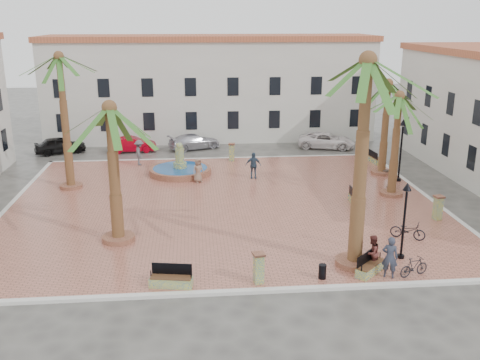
# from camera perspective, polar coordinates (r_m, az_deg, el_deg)

# --- Properties ---
(ground) EXTENTS (120.00, 120.00, 0.00)m
(ground) POSITION_cam_1_polar(r_m,az_deg,el_deg) (32.90, -1.74, -2.71)
(ground) COLOR #56544F
(ground) RESTS_ON ground
(plaza) EXTENTS (26.00, 22.00, 0.15)m
(plaza) POSITION_cam_1_polar(r_m,az_deg,el_deg) (32.88, -1.74, -2.59)
(plaza) COLOR #B46753
(plaza) RESTS_ON ground
(kerb_n) EXTENTS (26.30, 0.30, 0.16)m
(kerb_n) POSITION_cam_1_polar(r_m,az_deg,el_deg) (43.38, -2.63, 2.28)
(kerb_n) COLOR silver
(kerb_n) RESTS_ON ground
(kerb_s) EXTENTS (26.30, 0.30, 0.16)m
(kerb_s) POSITION_cam_1_polar(r_m,az_deg,el_deg) (22.84, -0.01, -11.84)
(kerb_s) COLOR silver
(kerb_s) RESTS_ON ground
(kerb_e) EXTENTS (0.30, 22.30, 0.16)m
(kerb_e) POSITION_cam_1_polar(r_m,az_deg,el_deg) (36.01, 19.39, -1.81)
(kerb_e) COLOR silver
(kerb_e) RESTS_ON ground
(kerb_w) EXTENTS (0.30, 22.30, 0.16)m
(kerb_w) POSITION_cam_1_polar(r_m,az_deg,el_deg) (34.68, -23.74, -3.01)
(kerb_w) COLOR silver
(kerb_w) RESTS_ON ground
(building_north) EXTENTS (30.40, 7.40, 9.50)m
(building_north) POSITION_cam_1_polar(r_m,az_deg,el_deg) (51.34, -3.17, 9.90)
(building_north) COLOR silver
(building_north) RESTS_ON ground
(fountain) EXTENTS (4.47, 4.47, 2.31)m
(fountain) POSITION_cam_1_polar(r_m,az_deg,el_deg) (39.14, -6.40, 1.14)
(fountain) COLOR #9A5C43
(fountain) RESTS_ON plaza
(palm_nw) EXTENTS (4.78, 4.78, 8.93)m
(palm_nw) POSITION_cam_1_polar(r_m,az_deg,el_deg) (36.06, -18.65, 11.03)
(palm_nw) COLOR #9A5C43
(palm_nw) RESTS_ON plaza
(palm_sw) EXTENTS (5.42, 5.42, 7.20)m
(palm_sw) POSITION_cam_1_polar(r_m,az_deg,el_deg) (26.47, -13.64, 5.68)
(palm_sw) COLOR #9A5C43
(palm_sw) RESTS_ON plaza
(palm_s) EXTENTS (5.72, 5.72, 9.64)m
(palm_s) POSITION_cam_1_polar(r_m,az_deg,el_deg) (23.21, 13.33, 9.90)
(palm_s) COLOR #9A5C43
(palm_s) RESTS_ON plaza
(palm_e) EXTENTS (4.68, 4.68, 6.68)m
(palm_e) POSITION_cam_1_polar(r_m,az_deg,el_deg) (34.38, 16.56, 7.36)
(palm_e) COLOR #9A5C43
(palm_e) RESTS_ON plaza
(palm_ne) EXTENTS (4.79, 4.79, 6.88)m
(palm_ne) POSITION_cam_1_polar(r_m,az_deg,el_deg) (39.12, 15.48, 8.80)
(palm_ne) COLOR #9A5C43
(palm_ne) RESTS_ON plaza
(bench_s) EXTENTS (1.90, 0.87, 0.96)m
(bench_s) POSITION_cam_1_polar(r_m,az_deg,el_deg) (23.17, -7.34, -10.57)
(bench_s) COLOR #8C995D
(bench_s) RESTS_ON plaza
(bench_se) EXTENTS (1.68, 1.64, 0.95)m
(bench_se) POSITION_cam_1_polar(r_m,az_deg,el_deg) (24.80, 13.72, -9.02)
(bench_se) COLOR #8C995D
(bench_se) RESTS_ON plaza
(bench_e) EXTENTS (0.68, 1.87, 0.97)m
(bench_e) POSITION_cam_1_polar(r_m,az_deg,el_deg) (33.32, 12.23, -2.07)
(bench_e) COLOR #8C995D
(bench_e) RESTS_ON plaza
(bench_ne) EXTENTS (0.75, 1.83, 0.94)m
(bench_ne) POSITION_cam_1_polar(r_m,az_deg,el_deg) (43.22, 14.16, 2.17)
(bench_ne) COLOR #8C995D
(bench_ne) RESTS_ON plaza
(lamppost_s) EXTENTS (0.41, 0.41, 3.74)m
(lamppost_s) POSITION_cam_1_polar(r_m,az_deg,el_deg) (25.80, 17.22, -2.82)
(lamppost_s) COLOR black
(lamppost_s) RESTS_ON plaza
(lamppost_e) EXTENTS (0.47, 0.47, 4.35)m
(lamppost_e) POSITION_cam_1_polar(r_m,az_deg,el_deg) (38.11, 16.87, 4.16)
(lamppost_e) COLOR black
(lamppost_e) RESTS_ON plaza
(bollard_se) EXTENTS (0.57, 0.57, 1.39)m
(bollard_se) POSITION_cam_1_polar(r_m,az_deg,el_deg) (23.08, 2.01, -9.31)
(bollard_se) COLOR #8C995D
(bollard_se) RESTS_ON plaza
(bollard_n) EXTENTS (0.58, 0.58, 1.42)m
(bollard_n) POSITION_cam_1_polar(r_m,az_deg,el_deg) (42.29, -0.89, 3.03)
(bollard_n) COLOR #8C995D
(bollard_n) RESTS_ON plaza
(bollard_e) EXTENTS (0.57, 0.57, 1.40)m
(bollard_e) POSITION_cam_1_polar(r_m,az_deg,el_deg) (31.99, 20.37, -2.73)
(bollard_e) COLOR #8C995D
(bollard_e) RESTS_ON plaza
(litter_bin) EXTENTS (0.34, 0.34, 0.65)m
(litter_bin) POSITION_cam_1_polar(r_m,az_deg,el_deg) (23.87, 8.78, -9.62)
(litter_bin) COLOR black
(litter_bin) RESTS_ON plaza
(cyclist_a) EXTENTS (0.82, 0.69, 1.90)m
(cyclist_a) POSITION_cam_1_polar(r_m,az_deg,el_deg) (24.32, 15.70, -7.93)
(cyclist_a) COLOR #2F3344
(cyclist_a) RESTS_ON plaza
(bicycle_a) EXTENTS (1.84, 1.41, 0.93)m
(bicycle_a) POSITION_cam_1_polar(r_m,az_deg,el_deg) (28.83, 17.47, -5.14)
(bicycle_a) COLOR black
(bicycle_a) RESTS_ON plaza
(cyclist_b) EXTENTS (0.99, 0.98, 1.61)m
(cyclist_b) POSITION_cam_1_polar(r_m,az_deg,el_deg) (24.95, 13.91, -7.50)
(cyclist_b) COLOR #5B2724
(cyclist_b) RESTS_ON plaza
(bicycle_b) EXTENTS (1.53, 0.85, 0.89)m
(bicycle_b) POSITION_cam_1_polar(r_m,az_deg,el_deg) (24.95, 18.07, -8.79)
(bicycle_b) COLOR black
(bicycle_b) RESTS_ON plaza
(pedestrian_fountain_a) EXTENTS (0.98, 0.88, 1.68)m
(pedestrian_fountain_a) POSITION_cam_1_polar(r_m,az_deg,el_deg) (36.86, -4.50, 1.04)
(pedestrian_fountain_a) COLOR #8B6C59
(pedestrian_fountain_a) RESTS_ON plaza
(pedestrian_fountain_b) EXTENTS (1.12, 0.52, 1.87)m
(pedestrian_fountain_b) POSITION_cam_1_polar(r_m,az_deg,el_deg) (37.67, 1.42, 1.58)
(pedestrian_fountain_b) COLOR #32475D
(pedestrian_fountain_b) RESTS_ON plaza
(pedestrian_north) EXTENTS (0.94, 1.37, 1.95)m
(pedestrian_north) POSITION_cam_1_polar(r_m,az_deg,el_deg) (41.74, -10.68, 2.89)
(pedestrian_north) COLOR #515056
(pedestrian_north) RESTS_ON plaza
(pedestrian_east) EXTENTS (0.72, 1.74, 1.83)m
(pedestrian_east) POSITION_cam_1_polar(r_m,az_deg,el_deg) (36.85, 15.86, 0.54)
(pedestrian_east) COLOR #7A6A5E
(pedestrian_east) RESTS_ON plaza
(car_black) EXTENTS (4.49, 2.99, 1.42)m
(car_black) POSITION_cam_1_polar(r_m,az_deg,el_deg) (47.76, -18.63, 3.55)
(car_black) COLOR black
(car_black) RESTS_ON ground
(car_red) EXTENTS (4.07, 1.70, 1.31)m
(car_red) POSITION_cam_1_polar(r_m,az_deg,el_deg) (46.69, -11.38, 3.75)
(car_red) COLOR #A50114
(car_red) RESTS_ON ground
(car_silver) EXTENTS (4.89, 3.39, 1.32)m
(car_silver) POSITION_cam_1_polar(r_m,az_deg,el_deg) (47.01, -4.90, 4.11)
(car_silver) COLOR #BBB9C3
(car_silver) RESTS_ON ground
(car_white) EXTENTS (5.37, 3.57, 1.37)m
(car_white) POSITION_cam_1_polar(r_m,az_deg,el_deg) (47.74, 9.23, 4.19)
(car_white) COLOR white
(car_white) RESTS_ON ground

